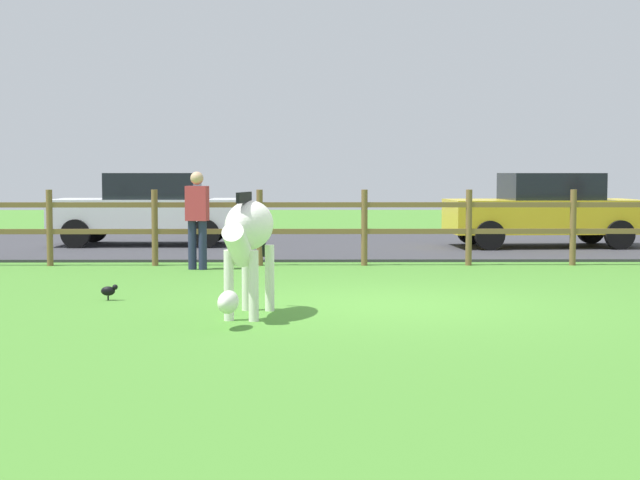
% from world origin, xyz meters
% --- Properties ---
extents(ground_plane, '(60.00, 60.00, 0.00)m').
position_xyz_m(ground_plane, '(0.00, 0.00, 0.00)').
color(ground_plane, '#47842D').
extents(parking_asphalt, '(28.00, 7.40, 0.05)m').
position_xyz_m(parking_asphalt, '(0.00, 9.30, 0.03)').
color(parking_asphalt, '#38383D').
rests_on(parking_asphalt, ground_plane).
extents(paddock_fence, '(22.04, 0.11, 1.33)m').
position_xyz_m(paddock_fence, '(-0.04, 5.00, 0.75)').
color(paddock_fence, brown).
rests_on(paddock_fence, ground_plane).
extents(zebra, '(0.69, 1.92, 1.41)m').
position_xyz_m(zebra, '(-1.69, -1.03, 0.93)').
color(zebra, white).
rests_on(zebra, ground_plane).
extents(crow_on_grass, '(0.21, 0.10, 0.20)m').
position_xyz_m(crow_on_grass, '(-3.55, 0.39, 0.13)').
color(crow_on_grass, black).
rests_on(crow_on_grass, ground_plane).
extents(parked_car_white, '(4.00, 1.88, 1.56)m').
position_xyz_m(parked_car_white, '(-4.48, 9.18, 0.84)').
color(parked_car_white, white).
rests_on(parked_car_white, parking_asphalt).
extents(parked_car_yellow, '(4.10, 2.08, 1.56)m').
position_xyz_m(parked_car_yellow, '(3.99, 8.60, 0.84)').
color(parked_car_yellow, yellow).
rests_on(parked_car_yellow, parking_asphalt).
extents(visitor_right_of_tree, '(0.39, 0.28, 1.64)m').
position_xyz_m(visitor_right_of_tree, '(-2.87, 4.32, 0.91)').
color(visitor_right_of_tree, '#232847').
rests_on(visitor_right_of_tree, ground_plane).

